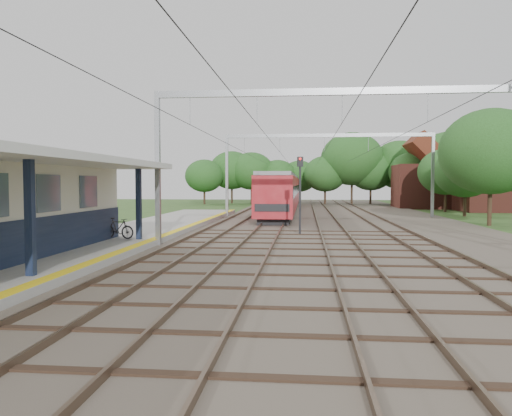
{
  "coord_description": "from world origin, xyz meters",
  "views": [
    {
      "loc": [
        1.62,
        -6.98,
        2.91
      ],
      "look_at": [
        -0.92,
        18.84,
        1.6
      ],
      "focal_mm": 35.0,
      "sensor_mm": 36.0,
      "label": 1
    }
  ],
  "objects": [
    {
      "name": "ground",
      "position": [
        0.0,
        0.0,
        0.0
      ],
      "size": [
        160.0,
        160.0,
        0.0
      ],
      "primitive_type": "plane",
      "color": "#2D4C1E",
      "rests_on": "ground"
    },
    {
      "name": "ballast_bed",
      "position": [
        4.0,
        30.0,
        0.05
      ],
      "size": [
        18.0,
        90.0,
        0.1
      ],
      "primitive_type": "cube",
      "color": "#473D33",
      "rests_on": "ground"
    },
    {
      "name": "platform",
      "position": [
        -7.5,
        14.0,
        0.17
      ],
      "size": [
        5.0,
        52.0,
        0.35
      ],
      "primitive_type": "cube",
      "color": "gray",
      "rests_on": "ground"
    },
    {
      "name": "yellow_stripe",
      "position": [
        -5.25,
        14.0,
        0.35
      ],
      "size": [
        0.45,
        52.0,
        0.01
      ],
      "primitive_type": "cube",
      "color": "yellow",
      "rests_on": "platform"
    },
    {
      "name": "rail_tracks",
      "position": [
        1.5,
        30.0,
        0.18
      ],
      "size": [
        11.8,
        88.0,
        0.15
      ],
      "color": "brown",
      "rests_on": "ballast_bed"
    },
    {
      "name": "catenary_system",
      "position": [
        3.39,
        25.28,
        5.51
      ],
      "size": [
        17.22,
        88.0,
        7.0
      ],
      "color": "gray",
      "rests_on": "ground"
    },
    {
      "name": "tree_band",
      "position": [
        3.84,
        57.12,
        4.92
      ],
      "size": [
        31.72,
        30.88,
        8.82
      ],
      "color": "#382619",
      "rests_on": "ground"
    },
    {
      "name": "house_near",
      "position": [
        21.0,
        46.0,
        2.99
      ],
      "size": [
        7.0,
        6.12,
        7.89
      ],
      "color": "brown",
      "rests_on": "ground"
    },
    {
      "name": "house_far",
      "position": [
        16.0,
        52.0,
        3.23
      ],
      "size": [
        8.0,
        6.12,
        8.66
      ],
      "color": "brown",
      "rests_on": "ground"
    },
    {
      "name": "bicycle",
      "position": [
        -6.9,
        15.0,
        0.83
      ],
      "size": [
        1.67,
        0.75,
        0.97
      ],
      "primitive_type": "imported",
      "rotation": [
        0.0,
        0.0,
        1.38
      ],
      "color": "black",
      "rests_on": "platform"
    },
    {
      "name": "train",
      "position": [
        -0.5,
        42.02,
        2.0
      ],
      "size": [
        2.71,
        33.72,
        3.57
      ],
      "color": "black",
      "rests_on": "ballast_bed"
    },
    {
      "name": "signal_post",
      "position": [
        1.35,
        20.17,
        2.72
      ],
      "size": [
        0.34,
        0.3,
        4.32
      ],
      "rotation": [
        0.0,
        0.0,
        0.32
      ],
      "color": "black",
      "rests_on": "ground"
    }
  ]
}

